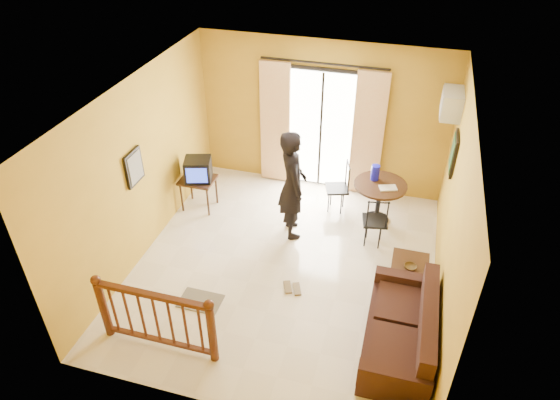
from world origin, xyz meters
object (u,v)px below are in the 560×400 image
(television, at_px, (198,170))
(standing_person, at_px, (292,185))
(coffee_table, at_px, (408,278))
(dining_table, at_px, (380,192))
(sofa, at_px, (403,334))

(television, height_order, standing_person, standing_person)
(coffee_table, xyz_separation_m, standing_person, (-1.97, 0.94, 0.66))
(standing_person, bearing_deg, dining_table, -86.98)
(standing_person, bearing_deg, sofa, -160.71)
(television, xyz_separation_m, standing_person, (1.75, -0.24, 0.14))
(television, height_order, dining_table, television)
(coffee_table, height_order, standing_person, standing_person)
(coffee_table, bearing_deg, standing_person, 154.47)
(dining_table, relative_size, standing_person, 0.47)
(television, relative_size, dining_table, 0.60)
(coffee_table, distance_m, standing_person, 2.28)
(television, distance_m, standing_person, 1.77)
(television, bearing_deg, standing_person, -24.25)
(television, distance_m, dining_table, 3.13)
(television, relative_size, coffee_table, 0.57)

